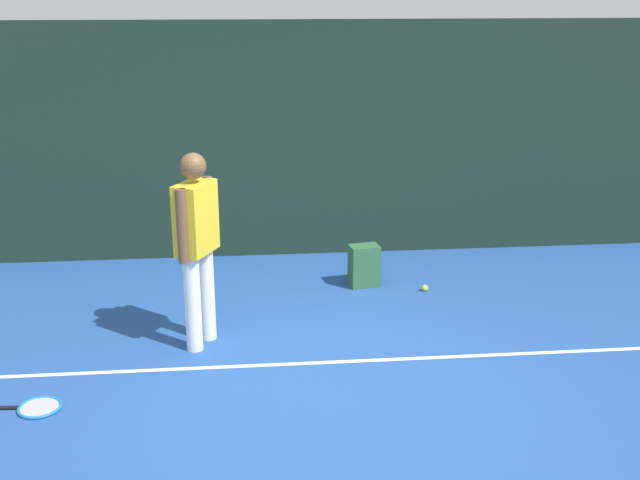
% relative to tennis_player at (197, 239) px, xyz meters
% --- Properties ---
extents(ground_plane, '(12.00, 12.00, 0.00)m').
position_rel_tennis_player_xyz_m(ground_plane, '(1.02, -0.63, -0.97)').
color(ground_plane, '#234C93').
extents(back_fence, '(10.00, 0.10, 2.65)m').
position_rel_tennis_player_xyz_m(back_fence, '(1.02, 2.37, 0.36)').
color(back_fence, '#192D23').
rests_on(back_fence, ground).
extents(court_line, '(9.00, 0.05, 0.00)m').
position_rel_tennis_player_xyz_m(court_line, '(1.02, -0.47, -0.96)').
color(court_line, white).
rests_on(court_line, ground).
extents(tennis_player, '(0.38, 0.48, 1.70)m').
position_rel_tennis_player_xyz_m(tennis_player, '(0.00, 0.00, 0.00)').
color(tennis_player, white).
rests_on(tennis_player, ground).
extents(tennis_racket, '(0.62, 0.35, 0.03)m').
position_rel_tennis_player_xyz_m(tennis_racket, '(-1.18, -1.00, -0.95)').
color(tennis_racket, black).
rests_on(tennis_racket, ground).
extents(backpack, '(0.33, 0.32, 0.44)m').
position_rel_tennis_player_xyz_m(backpack, '(1.62, 1.26, -0.76)').
color(backpack, '#2D6038').
rests_on(backpack, ground).
extents(tennis_ball_near_player, '(0.07, 0.07, 0.07)m').
position_rel_tennis_player_xyz_m(tennis_ball_near_player, '(2.23, 1.03, -0.93)').
color(tennis_ball_near_player, '#CCE033').
rests_on(tennis_ball_near_player, ground).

